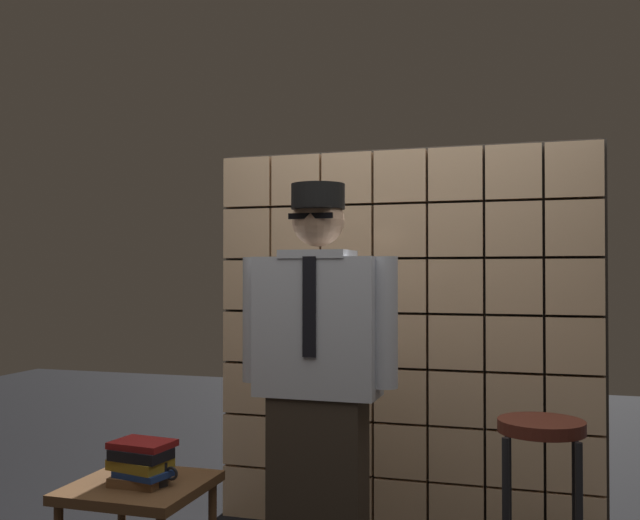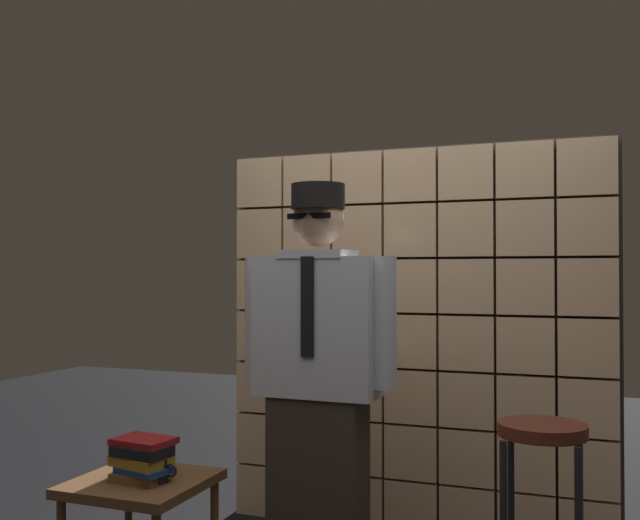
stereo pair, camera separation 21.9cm
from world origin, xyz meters
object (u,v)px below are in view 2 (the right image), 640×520
(standing_person, at_px, (318,379))
(bar_stool, at_px, (542,474))
(side_table, at_px, (141,494))
(coffee_mug, at_px, (159,470))
(book_stack, at_px, (142,459))

(standing_person, xyz_separation_m, bar_stool, (0.90, 0.08, -0.33))
(side_table, bearing_deg, bar_stool, 14.23)
(side_table, bearing_deg, standing_person, 25.81)
(standing_person, relative_size, coffee_mug, 13.68)
(standing_person, bearing_deg, book_stack, -150.53)
(book_stack, xyz_separation_m, coffee_mug, (0.08, 0.01, -0.04))
(bar_stool, relative_size, coffee_mug, 6.07)
(bar_stool, height_order, book_stack, bar_stool)
(standing_person, bearing_deg, bar_stool, 5.62)
(side_table, height_order, coffee_mug, coffee_mug)
(book_stack, height_order, coffee_mug, book_stack)
(standing_person, distance_m, coffee_mug, 0.74)
(side_table, xyz_separation_m, book_stack, (0.02, -0.03, 0.16))
(side_table, distance_m, book_stack, 0.16)
(standing_person, xyz_separation_m, coffee_mug, (-0.56, -0.34, -0.35))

